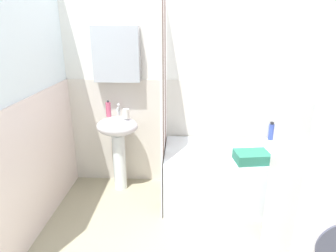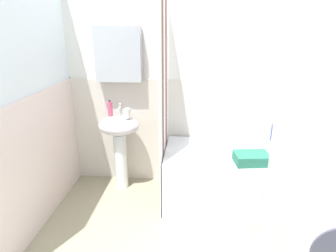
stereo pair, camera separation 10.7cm
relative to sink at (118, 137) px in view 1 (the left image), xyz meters
The scene contains 13 objects.
wall_back_tiled 1.07m from the sink, 14.50° to the left, with size 3.60×0.18×2.40m.
wall_left_tiled 1.04m from the sink, 131.39° to the right, with size 0.07×1.81×2.40m.
sink is the anchor object (origin of this frame).
faucet 0.30m from the sink, 90.00° to the left, with size 0.03×0.12×0.12m.
soap_dispenser 0.32m from the sink, 160.31° to the left, with size 0.05×0.05×0.17m.
toothbrush_cup 0.29m from the sink, 13.40° to the right, with size 0.07×0.07×0.10m, color white.
bathtub 1.32m from the sink, ahead, with size 1.49×0.74×0.57m, color white.
shower_curtain 0.66m from the sink, 19.52° to the right, with size 0.01×0.74×2.00m.
body_wash_bottle 1.91m from the sink, ahead, with size 0.04×0.04×0.20m.
shampoo_bottle 1.82m from the sink, ahead, with size 0.06×0.06×0.16m.
lotion_bottle 1.66m from the sink, ahead, with size 0.06×0.06×0.20m.
towel_folded 1.39m from the sink, 17.67° to the right, with size 0.31×0.21×0.09m, color #2C7860.
washer_dryer_stack 2.04m from the sink, 33.14° to the right, with size 0.63×0.61×1.74m.
Camera 1 is at (-0.28, -1.89, 1.77)m, focal length 31.63 mm.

